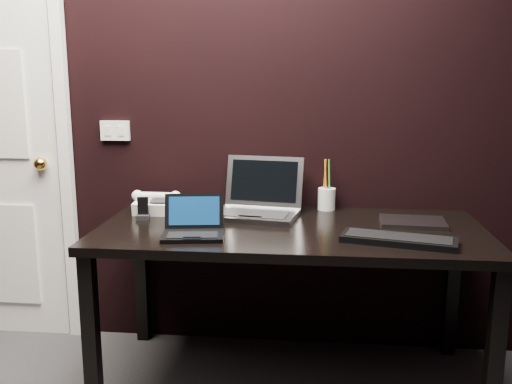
# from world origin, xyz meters

# --- Properties ---
(wall_back) EXTENTS (4.00, 0.00, 4.00)m
(wall_back) POSITION_xyz_m (0.00, 1.80, 1.30)
(wall_back) COLOR black
(wall_back) RESTS_ON ground
(wall_switch) EXTENTS (0.15, 0.02, 0.10)m
(wall_switch) POSITION_xyz_m (-0.62, 1.79, 1.12)
(wall_switch) COLOR silver
(wall_switch) RESTS_ON wall_back
(desk) EXTENTS (1.70, 0.80, 0.74)m
(desk) POSITION_xyz_m (0.30, 1.40, 0.66)
(desk) COLOR black
(desk) RESTS_ON ground
(netbook) EXTENTS (0.28, 0.26, 0.16)m
(netbook) POSITION_xyz_m (-0.10, 1.21, 0.77)
(netbook) COLOR black
(netbook) RESTS_ON desk
(silver_laptop) EXTENTS (0.43, 0.40, 0.27)m
(silver_laptop) POSITION_xyz_m (0.13, 1.59, 0.79)
(silver_laptop) COLOR gray
(silver_laptop) RESTS_ON desk
(ext_keyboard) EXTENTS (0.48, 0.26, 0.03)m
(ext_keyboard) POSITION_xyz_m (0.74, 1.20, 0.75)
(ext_keyboard) COLOR black
(ext_keyboard) RESTS_ON desk
(closed_laptop) EXTENTS (0.30, 0.22, 0.02)m
(closed_laptop) POSITION_xyz_m (0.84, 1.50, 0.75)
(closed_laptop) COLOR gray
(closed_laptop) RESTS_ON desk
(desk_phone) EXTENTS (0.25, 0.19, 0.12)m
(desk_phone) POSITION_xyz_m (-0.36, 1.60, 0.78)
(desk_phone) COLOR white
(desk_phone) RESTS_ON desk
(mobile_phone) EXTENTS (0.06, 0.06, 0.10)m
(mobile_phone) POSITION_xyz_m (-0.39, 1.47, 0.78)
(mobile_phone) COLOR black
(mobile_phone) RESTS_ON desk
(pen_cup) EXTENTS (0.10, 0.10, 0.25)m
(pen_cup) POSITION_xyz_m (0.46, 1.75, 0.80)
(pen_cup) COLOR silver
(pen_cup) RESTS_ON desk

